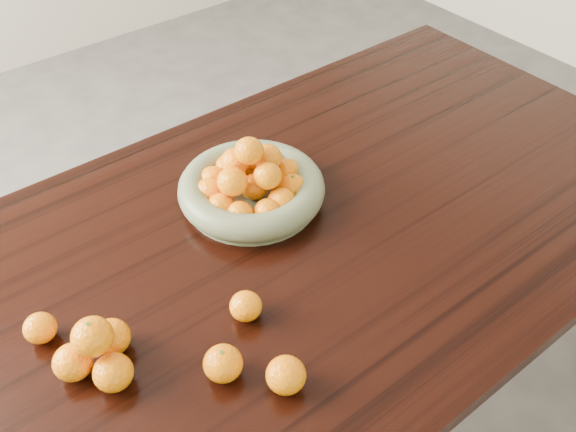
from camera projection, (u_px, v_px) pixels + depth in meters
ground at (279, 429)px, 1.84m from camera, size 5.00×5.00×0.00m
dining_table at (276, 272)px, 1.39m from camera, size 2.00×1.00×0.75m
fruit_bowl at (251, 186)px, 1.41m from camera, size 0.32×0.32×0.16m
orange_pyramid at (97, 352)px, 1.07m from camera, size 0.14×0.14×0.12m
loose_orange_0 at (223, 363)px, 1.07m from camera, size 0.07×0.07×0.06m
loose_orange_1 at (286, 375)px, 1.06m from camera, size 0.07×0.07×0.06m
loose_orange_2 at (246, 306)px, 1.17m from camera, size 0.06×0.06×0.06m
loose_orange_3 at (40, 328)px, 1.13m from camera, size 0.06×0.06×0.06m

